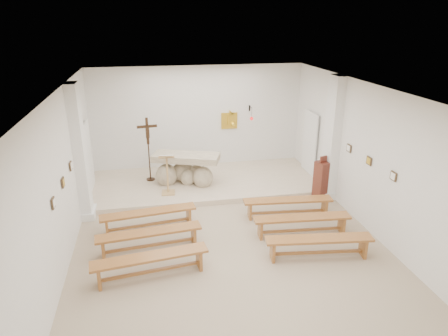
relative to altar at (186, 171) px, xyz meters
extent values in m
cube|color=tan|center=(0.62, -3.41, -0.54)|extent=(7.00, 10.00, 0.00)
cube|color=silver|center=(-2.87, -3.41, 1.21)|extent=(0.02, 10.00, 3.50)
cube|color=silver|center=(4.11, -3.41, 1.21)|extent=(0.02, 10.00, 3.50)
cube|color=silver|center=(0.62, 1.58, 1.21)|extent=(7.00, 0.02, 3.50)
cube|color=silver|center=(0.62, -3.41, 2.95)|extent=(7.00, 10.00, 0.02)
cube|color=beige|center=(0.62, 0.09, -0.47)|extent=(6.98, 3.00, 0.15)
cube|color=white|center=(-2.75, -1.41, 1.21)|extent=(0.26, 0.55, 3.50)
cube|color=white|center=(3.99, -1.41, 1.21)|extent=(0.26, 0.55, 3.50)
cube|color=yellow|center=(1.67, 1.55, 1.11)|extent=(0.55, 0.04, 0.55)
cube|color=black|center=(2.37, 1.56, 1.51)|extent=(0.04, 0.02, 0.20)
cylinder|color=black|center=(2.37, 1.41, 1.58)|extent=(0.02, 0.30, 0.02)
cylinder|color=black|center=(2.37, 1.26, 1.41)|extent=(0.01, 0.01, 0.34)
sphere|color=red|center=(2.37, 1.26, 1.22)|extent=(0.11, 0.11, 0.11)
cube|color=#45321E|center=(-2.85, -4.21, 1.18)|extent=(0.03, 0.20, 0.20)
cube|color=#45321E|center=(-2.85, -3.21, 1.18)|extent=(0.03, 0.20, 0.20)
cube|color=#45321E|center=(-2.85, -2.21, 1.18)|extent=(0.03, 0.20, 0.20)
cube|color=#45321E|center=(4.09, -4.21, 1.18)|extent=(0.03, 0.20, 0.20)
cube|color=#45321E|center=(4.09, -3.21, 1.18)|extent=(0.03, 0.20, 0.20)
cube|color=#45321E|center=(4.09, -2.21, 1.18)|extent=(0.03, 0.20, 0.20)
cube|color=silver|center=(-2.81, -0.71, -0.27)|extent=(0.10, 0.85, 0.52)
cube|color=silver|center=(4.05, -0.71, -0.27)|extent=(0.10, 0.85, 0.52)
ellipsoid|color=beige|center=(-0.58, 0.04, -0.12)|extent=(0.64, 0.55, 0.73)
ellipsoid|color=beige|center=(0.48, -0.31, -0.14)|extent=(0.60, 0.51, 0.68)
ellipsoid|color=beige|center=(-0.06, 0.23, -0.10)|extent=(0.68, 0.58, 0.64)
ellipsoid|color=beige|center=(0.33, 0.05, -0.16)|extent=(0.56, 0.47, 0.60)
ellipsoid|color=beige|center=(0.06, -0.08, -0.19)|extent=(0.47, 0.40, 0.56)
cube|color=beige|center=(0.02, -0.01, 0.44)|extent=(2.12, 1.39, 0.19)
cube|color=tan|center=(-0.59, -0.68, -0.37)|extent=(0.40, 0.40, 0.04)
cylinder|color=tan|center=(-0.59, -0.68, 0.14)|extent=(0.05, 0.05, 1.06)
cube|color=tan|center=(-0.59, -0.70, 0.72)|extent=(0.47, 0.36, 0.17)
cube|color=white|center=(-0.59, -0.74, 0.77)|extent=(0.40, 0.29, 0.14)
cylinder|color=#311E0F|center=(-1.07, 0.47, -0.38)|extent=(0.26, 0.26, 0.03)
cylinder|color=#311E0F|center=(-1.07, 0.47, 0.21)|extent=(0.04, 0.04, 1.20)
cube|color=#311E0F|center=(-1.07, 0.47, 1.19)|extent=(0.08, 0.06, 0.82)
cube|color=#311E0F|center=(-1.07, 0.47, 1.33)|extent=(0.60, 0.13, 0.08)
cube|color=#311E0F|center=(-1.06, 0.43, 1.16)|extent=(0.11, 0.06, 0.35)
imported|color=#305120|center=(0.36, 0.23, -0.12)|extent=(0.51, 0.45, 0.55)
cube|color=#5C281A|center=(3.72, -1.55, 0.02)|extent=(0.44, 0.44, 1.13)
cube|color=#5C281A|center=(3.72, -1.55, 0.67)|extent=(0.23, 0.12, 0.18)
cube|color=#A76C30|center=(-1.17, -2.41, -0.08)|extent=(2.35, 0.65, 0.05)
cube|color=#A76C30|center=(-2.17, -2.53, -0.32)|extent=(0.10, 0.34, 0.44)
cube|color=#A76C30|center=(-0.18, -2.29, -0.32)|extent=(0.10, 0.34, 0.44)
cube|color=#A76C30|center=(-1.17, -2.41, -0.42)|extent=(1.95, 0.30, 0.05)
cube|color=#A76C30|center=(2.42, -2.41, -0.08)|extent=(2.35, 0.59, 0.05)
cube|color=#A76C30|center=(1.42, -2.32, -0.32)|extent=(0.10, 0.34, 0.44)
cube|color=#A76C30|center=(3.42, -2.51, -0.32)|extent=(0.10, 0.34, 0.44)
cube|color=#A76C30|center=(2.42, -2.41, -0.42)|extent=(1.95, 0.25, 0.05)
cube|color=#A76C30|center=(-1.17, -3.40, -0.08)|extent=(2.35, 0.61, 0.05)
cube|color=#A76C30|center=(-2.17, -3.51, -0.32)|extent=(0.10, 0.34, 0.44)
cube|color=#A76C30|center=(-0.17, -3.29, -0.32)|extent=(0.10, 0.34, 0.44)
cube|color=#A76C30|center=(-1.17, -3.40, -0.42)|extent=(1.95, 0.27, 0.05)
cube|color=#A76C30|center=(2.42, -3.40, -0.08)|extent=(2.35, 0.55, 0.05)
cube|color=#A76C30|center=(1.42, -3.32, -0.32)|extent=(0.09, 0.34, 0.44)
cube|color=#A76C30|center=(3.42, -3.48, -0.32)|extent=(0.09, 0.34, 0.44)
cube|color=#A76C30|center=(2.42, -3.40, -0.42)|extent=(1.95, 0.22, 0.05)
cube|color=#A76C30|center=(-1.17, -4.39, -0.08)|extent=(2.35, 0.67, 0.05)
cube|color=#A76C30|center=(-2.17, -4.52, -0.32)|extent=(0.11, 0.34, 0.44)
cube|color=#A76C30|center=(-0.18, -4.26, -0.32)|extent=(0.11, 0.34, 0.44)
cube|color=#A76C30|center=(-1.17, -4.39, -0.42)|extent=(1.95, 0.31, 0.05)
cube|color=#A76C30|center=(2.42, -4.39, -0.08)|extent=(2.35, 0.65, 0.05)
cube|color=#A76C30|center=(1.42, -4.27, -0.32)|extent=(0.10, 0.34, 0.44)
cube|color=#A76C30|center=(3.41, -4.51, -0.32)|extent=(0.10, 0.34, 0.44)
cube|color=#A76C30|center=(2.42, -4.39, -0.42)|extent=(1.95, 0.30, 0.05)
camera|label=1|loc=(-1.03, -11.34, 4.39)|focal=32.00mm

